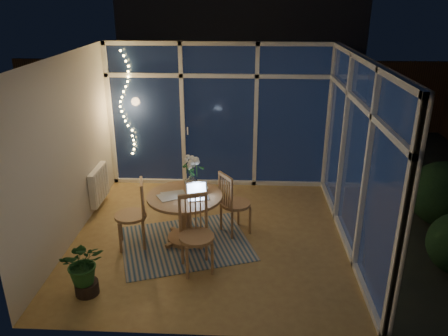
{
  "coord_description": "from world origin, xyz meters",
  "views": [
    {
      "loc": [
        0.45,
        -5.59,
        3.34
      ],
      "look_at": [
        0.17,
        0.25,
        1.0
      ],
      "focal_mm": 35.0,
      "sensor_mm": 36.0,
      "label": 1
    }
  ],
  "objects": [
    {
      "name": "bowl",
      "position": [
        -0.13,
        0.08,
        0.74
      ],
      "size": [
        0.19,
        0.19,
        0.04
      ],
      "primitive_type": "imported",
      "rotation": [
        0.0,
        0.0,
        0.33
      ],
      "color": "white",
      "rests_on": "dining_table"
    },
    {
      "name": "floor",
      "position": [
        0.0,
        0.0,
        0.0
      ],
      "size": [
        4.0,
        4.0,
        0.0
      ],
      "primitive_type": "plane",
      "color": "olive",
      "rests_on": "ground"
    },
    {
      "name": "wall_left",
      "position": [
        -2.0,
        0.0,
        1.3
      ],
      "size": [
        0.04,
        4.0,
        2.6
      ],
      "primitive_type": "cube",
      "color": "beige",
      "rests_on": "floor"
    },
    {
      "name": "wall_back",
      "position": [
        0.0,
        2.0,
        1.3
      ],
      "size": [
        4.0,
        0.04,
        2.6
      ],
      "primitive_type": "cube",
      "color": "beige",
      "rests_on": "floor"
    },
    {
      "name": "garden_fence",
      "position": [
        0.0,
        5.5,
        0.9
      ],
      "size": [
        11.0,
        0.08,
        1.8
      ],
      "primitive_type": "cube",
      "color": "#322212",
      "rests_on": "ground"
    },
    {
      "name": "fairy_lights",
      "position": [
        -1.65,
        1.88,
        1.52
      ],
      "size": [
        0.24,
        0.1,
        1.85
      ],
      "primitive_type": null,
      "color": "#F5CE62",
      "rests_on": "window_wall_back"
    },
    {
      "name": "window_wall_right",
      "position": [
        1.96,
        0.0,
        1.3
      ],
      "size": [
        0.1,
        4.0,
        2.6
      ],
      "primitive_type": "cube",
      "color": "white",
      "rests_on": "floor"
    },
    {
      "name": "dining_table",
      "position": [
        -0.36,
        -0.11,
        0.36
      ],
      "size": [
        1.34,
        1.34,
        0.72
      ],
      "primitive_type": "cylinder",
      "rotation": [
        0.0,
        0.0,
        0.33
      ],
      "color": "#956043",
      "rests_on": "floor"
    },
    {
      "name": "laptop",
      "position": [
        -0.17,
        -0.19,
        0.83
      ],
      "size": [
        0.35,
        0.33,
        0.21
      ],
      "primitive_type": null,
      "rotation": [
        0.0,
        0.0,
        0.28
      ],
      "color": "silver",
      "rests_on": "dining_table"
    },
    {
      "name": "wall_right",
      "position": [
        2.0,
        0.0,
        1.3
      ],
      "size": [
        0.04,
        4.0,
        2.6
      ],
      "primitive_type": "cube",
      "color": "beige",
      "rests_on": "floor"
    },
    {
      "name": "wall_front",
      "position": [
        0.0,
        -2.0,
        1.3
      ],
      "size": [
        4.0,
        0.04,
        2.6
      ],
      "primitive_type": "cube",
      "color": "beige",
      "rests_on": "floor"
    },
    {
      "name": "newspapers",
      "position": [
        -0.55,
        -0.14,
        0.73
      ],
      "size": [
        0.42,
        0.38,
        0.01
      ],
      "primitive_type": "cube",
      "rotation": [
        0.0,
        0.0,
        0.45
      ],
      "color": "white",
      "rests_on": "dining_table"
    },
    {
      "name": "ceiling",
      "position": [
        0.0,
        0.0,
        2.6
      ],
      "size": [
        4.0,
        4.0,
        0.0
      ],
      "primitive_type": "plane",
      "color": "silver",
      "rests_on": "wall_back"
    },
    {
      "name": "chair_left",
      "position": [
        -1.1,
        -0.29,
        0.5
      ],
      "size": [
        0.56,
        0.56,
        1.0
      ],
      "primitive_type": "cube",
      "rotation": [
        0.0,
        0.0,
        -1.34
      ],
      "color": "#956043",
      "rests_on": "floor"
    },
    {
      "name": "radiator",
      "position": [
        -1.94,
        0.9,
        0.4
      ],
      "size": [
        0.1,
        0.7,
        0.58
      ],
      "primitive_type": "cube",
      "color": "white",
      "rests_on": "wall_left"
    },
    {
      "name": "neighbour_roof",
      "position": [
        0.3,
        8.5,
        2.2
      ],
      "size": [
        7.0,
        3.0,
        2.2
      ],
      "primitive_type": "cube",
      "color": "#2F3138",
      "rests_on": "ground"
    },
    {
      "name": "chair_front",
      "position": [
        -0.12,
        -0.83,
        0.51
      ],
      "size": [
        0.6,
        0.6,
        1.02
      ],
      "primitive_type": "cube",
      "rotation": [
        0.0,
        0.0,
        0.32
      ],
      "color": "#956043",
      "rests_on": "floor"
    },
    {
      "name": "window_wall_back",
      "position": [
        0.0,
        1.96,
        1.3
      ],
      "size": [
        4.0,
        0.1,
        2.6
      ],
      "primitive_type": "cube",
      "color": "white",
      "rests_on": "floor"
    },
    {
      "name": "garden_shrubs",
      "position": [
        -0.8,
        3.4,
        0.45
      ],
      "size": [
        0.9,
        0.9,
        0.9
      ],
      "primitive_type": "sphere",
      "color": "black",
      "rests_on": "ground"
    },
    {
      "name": "garden_patio",
      "position": [
        0.5,
        5.0,
        -0.06
      ],
      "size": [
        12.0,
        6.0,
        0.1
      ],
      "primitive_type": "cube",
      "color": "black",
      "rests_on": "ground"
    },
    {
      "name": "flower_vase",
      "position": [
        -0.3,
        0.17,
        0.83
      ],
      "size": [
        0.26,
        0.26,
        0.21
      ],
      "primitive_type": "imported",
      "rotation": [
        0.0,
        0.0,
        0.33
      ],
      "color": "silver",
      "rests_on": "dining_table"
    },
    {
      "name": "chair_right",
      "position": [
        0.34,
        0.17,
        0.49
      ],
      "size": [
        0.63,
        0.63,
        0.98
      ],
      "primitive_type": "cube",
      "rotation": [
        0.0,
        0.0,
        2.17
      ],
      "color": "#956043",
      "rests_on": "floor"
    },
    {
      "name": "potted_plant",
      "position": [
        -1.39,
        -1.38,
        0.38
      ],
      "size": [
        0.66,
        0.61,
        0.76
      ],
      "primitive_type": "imported",
      "rotation": [
        0.0,
        0.0,
        0.3
      ],
      "color": "#1A4A1F",
      "rests_on": "floor"
    },
    {
      "name": "rug",
      "position": [
        -0.36,
        -0.21,
        0.01
      ],
      "size": [
        2.14,
        1.91,
        0.01
      ],
      "primitive_type": "cube",
      "rotation": [
        0.0,
        0.0,
        0.33
      ],
      "color": "#B6A893",
      "rests_on": "floor"
    },
    {
      "name": "phone",
      "position": [
        -0.22,
        -0.17,
        0.73
      ],
      "size": [
        0.11,
        0.07,
        0.01
      ],
      "primitive_type": "cube",
      "rotation": [
        0.0,
        0.0,
        0.23
      ],
      "color": "black",
      "rests_on": "dining_table"
    }
  ]
}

